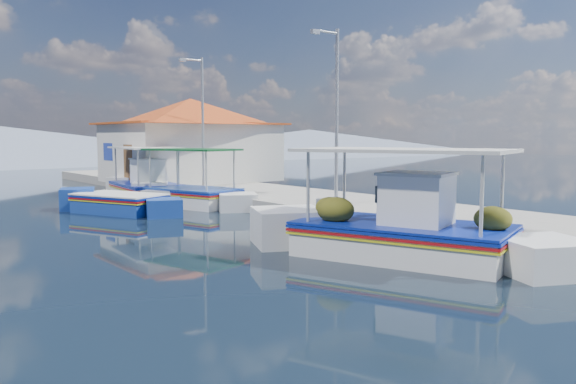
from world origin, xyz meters
TOP-DOWN VIEW (x-y plane):
  - ground at (0.00, 0.00)m, footprint 160.00×160.00m
  - quay at (5.90, 6.00)m, footprint 5.00×44.00m
  - bollards at (3.80, 5.25)m, footprint 0.20×17.20m
  - main_caique at (1.54, -3.49)m, footprint 4.44×8.29m
  - caique_green_canopy at (2.65, 8.65)m, footprint 3.35×6.81m
  - caique_blue_hull at (-0.54, 8.50)m, footprint 3.36×5.67m
  - caique_far at (2.16, 12.07)m, footprint 2.84×7.59m
  - harbor_building at (6.20, 15.00)m, footprint 10.49×10.49m
  - lamp_post_near at (4.51, 2.00)m, footprint 1.21×0.14m
  - lamp_post_far at (4.51, 11.00)m, footprint 1.21×0.14m
  - mountain_ridge at (6.54, 56.00)m, footprint 171.40×96.00m

SIDE VIEW (x-z plane):
  - ground at x=0.00m, z-range 0.00..0.00m
  - quay at x=5.90m, z-range 0.00..0.50m
  - caique_blue_hull at x=-0.54m, z-range -0.25..0.85m
  - caique_green_canopy at x=2.65m, z-range -0.93..1.72m
  - caique_far at x=2.16m, z-range -0.84..1.83m
  - main_caique at x=1.54m, z-range -0.89..2.01m
  - bollards at x=3.80m, z-range 0.50..0.80m
  - mountain_ridge at x=6.54m, z-range -0.71..4.79m
  - harbor_building at x=6.20m, z-range 0.58..4.98m
  - lamp_post_near at x=4.51m, z-range 0.85..6.85m
  - lamp_post_far at x=4.51m, z-range 0.85..6.85m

